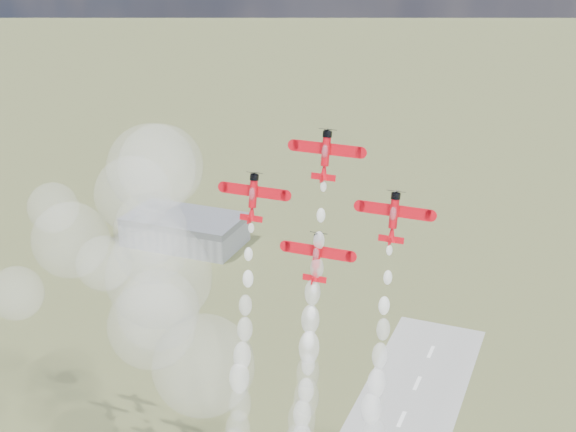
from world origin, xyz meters
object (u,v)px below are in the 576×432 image
at_px(plane_lead, 326,154).
at_px(hangar, 185,229).
at_px(plane_slot, 317,256).
at_px(plane_right, 394,216).
at_px(plane_left, 253,196).

bearing_deg(plane_lead, hangar, 126.33).
xyz_separation_m(hangar, plane_slot, (120.02, -166.91, 78.94)).
bearing_deg(plane_lead, plane_slot, -90.00).
bearing_deg(plane_right, plane_slot, -171.53).
height_order(plane_lead, plane_slot, plane_lead).
bearing_deg(plane_left, plane_lead, 8.47).
bearing_deg(plane_slot, plane_lead, 90.00).
distance_m(plane_lead, plane_left, 15.26).
xyz_separation_m(hangar, plane_right, (132.52, -165.04, 87.49)).
bearing_deg(plane_slot, hangar, 125.72).
relative_size(hangar, plane_right, 4.20).
relative_size(hangar, plane_left, 4.20).
height_order(hangar, plane_slot, plane_slot).
bearing_deg(hangar, plane_right, -51.24).
relative_size(plane_lead, plane_left, 1.00).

